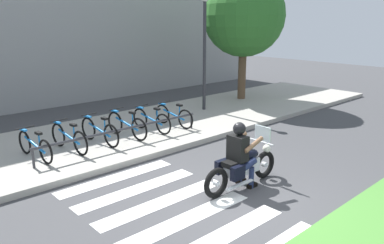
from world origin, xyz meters
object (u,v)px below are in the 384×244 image
at_px(rider, 240,151).
at_px(bicycle_2, 99,131).
at_px(tree_near_rack, 244,16).
at_px(bicycle_4, 151,120).
at_px(bicycle_1, 69,138).
at_px(bicycle_5, 174,116).
at_px(bike_rack, 124,130).
at_px(street_lamp, 205,43).
at_px(bicycle_0, 35,146).
at_px(bicycle_3, 127,125).
at_px(motorcycle, 242,167).

distance_m(rider, bicycle_2, 4.27).
xyz_separation_m(rider, tree_near_rack, (6.55, 5.58, 2.72)).
bearing_deg(bicycle_4, bicycle_1, 180.00).
relative_size(bicycle_2, bicycle_5, 1.04).
height_order(bicycle_4, bike_rack, bicycle_4).
bearing_deg(bike_rack, bicycle_1, 156.78).
bearing_deg(bicycle_4, bicycle_2, -179.99).
height_order(bike_rack, street_lamp, street_lamp).
height_order(rider, bicycle_2, rider).
bearing_deg(rider, bicycle_2, 102.64).
distance_m(bicycle_2, bicycle_4, 1.72).
bearing_deg(bike_rack, bicycle_0, 165.54).
xyz_separation_m(bicycle_0, bike_rack, (2.15, -0.56, 0.09)).
relative_size(rider, bicycle_3, 0.83).
bearing_deg(rider, bike_rack, 97.92).
distance_m(rider, street_lamp, 6.76).
xyz_separation_m(bicycle_2, tree_near_rack, (7.48, 1.43, 3.04)).
xyz_separation_m(motorcycle, bicycle_0, (-2.73, 4.16, 0.03)).
distance_m(rider, bicycle_1, 4.53).
xyz_separation_m(motorcycle, bicycle_5, (1.57, 4.16, 0.04)).
height_order(bicycle_4, tree_near_rack, tree_near_rack).
distance_m(bicycle_5, bike_rack, 2.22).
bearing_deg(bicycle_5, motorcycle, -110.72).
bearing_deg(street_lamp, tree_near_rack, 8.79).
bearing_deg(bicycle_4, bike_rack, -156.76).
height_order(bicycle_4, street_lamp, street_lamp).
distance_m(bicycle_2, street_lamp, 5.42).
bearing_deg(bicycle_5, bicycle_4, -179.98).
height_order(bicycle_0, bicycle_5, bicycle_5).
xyz_separation_m(bicycle_3, street_lamp, (4.03, 1.03, 2.08)).
bearing_deg(bicycle_3, bicycle_2, 179.99).
bearing_deg(bicycle_4, street_lamp, 17.91).
distance_m(bicycle_0, bicycle_5, 4.30).
height_order(bicycle_1, tree_near_rack, tree_near_rack).
bearing_deg(street_lamp, bike_rack, -160.51).
height_order(bicycle_4, bicycle_5, bicycle_4).
bearing_deg(bicycle_1, bike_rack, -23.22).
relative_size(bicycle_4, bike_rack, 0.34).
xyz_separation_m(bicycle_1, tree_near_rack, (8.34, 1.43, 3.04)).
relative_size(bicycle_0, bicycle_2, 0.98).
bearing_deg(bicycle_5, street_lamp, 23.92).
relative_size(rider, street_lamp, 0.34).
bearing_deg(rider, bicycle_1, 113.35).
distance_m(bicycle_0, street_lamp, 7.02).
xyz_separation_m(bicycle_0, street_lamp, (6.62, 1.02, 2.10)).
distance_m(bicycle_2, bicycle_5, 2.58).
bearing_deg(motorcycle, rider, 176.06).
relative_size(bicycle_0, bicycle_5, 1.02).
relative_size(motorcycle, rider, 1.48).
relative_size(bicycle_3, bike_rack, 0.35).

